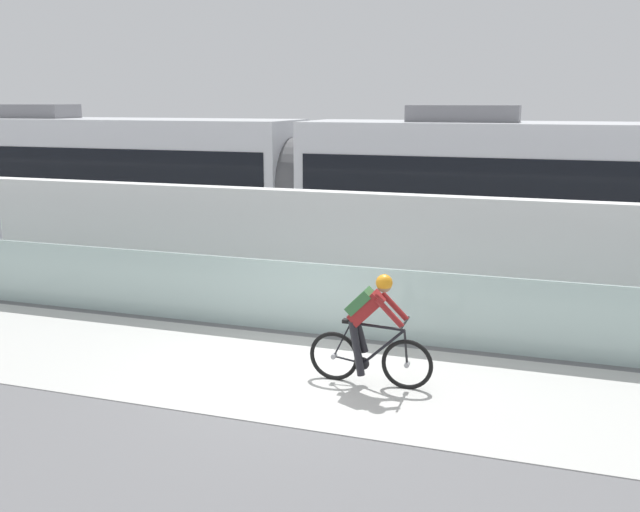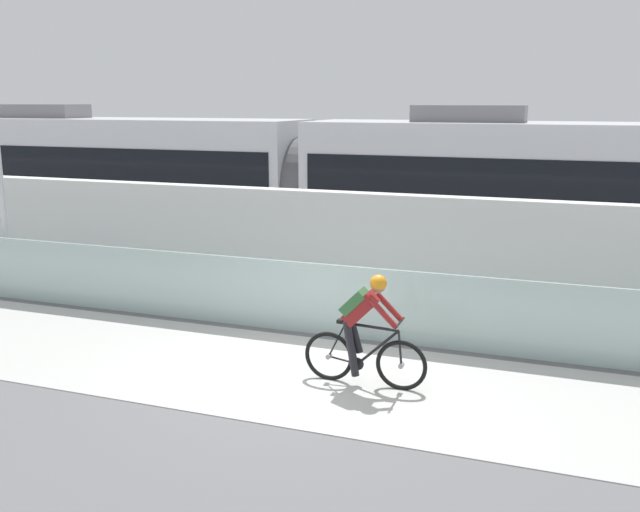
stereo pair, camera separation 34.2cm
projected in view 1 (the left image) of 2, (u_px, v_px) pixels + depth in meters
ground_plane at (302, 376)px, 10.09m from camera, size 200.00×200.00×0.00m
bike_path_deck at (302, 375)px, 10.09m from camera, size 32.00×3.20×0.01m
glass_parapet at (339, 301)px, 11.67m from camera, size 32.00×0.05×1.24m
concrete_barrier_wall at (366, 251)px, 13.24m from camera, size 32.00×0.36×2.22m
tram_rail_near at (392, 276)px, 15.78m from camera, size 32.00×0.08×0.01m
tram_rail_far at (405, 263)px, 17.11m from camera, size 32.00×0.08×0.01m
tram at (301, 186)px, 16.77m from camera, size 22.56×2.54×3.81m
cyclist_on_bike at (370, 330)px, 9.61m from camera, size 1.77×0.58×1.61m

